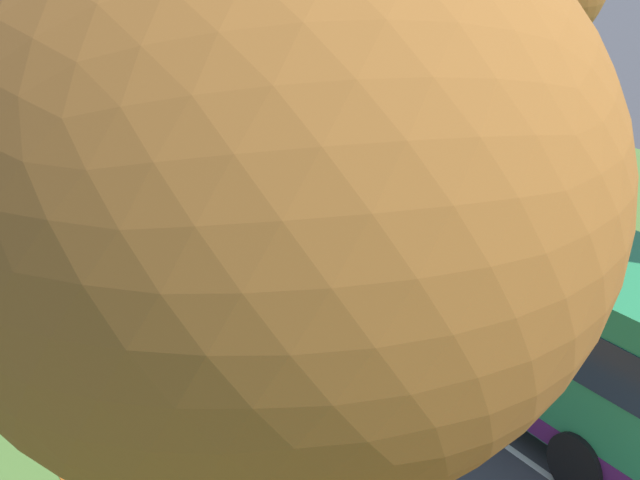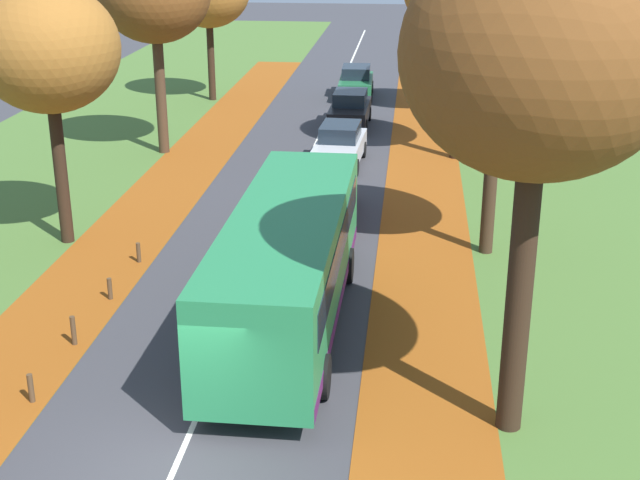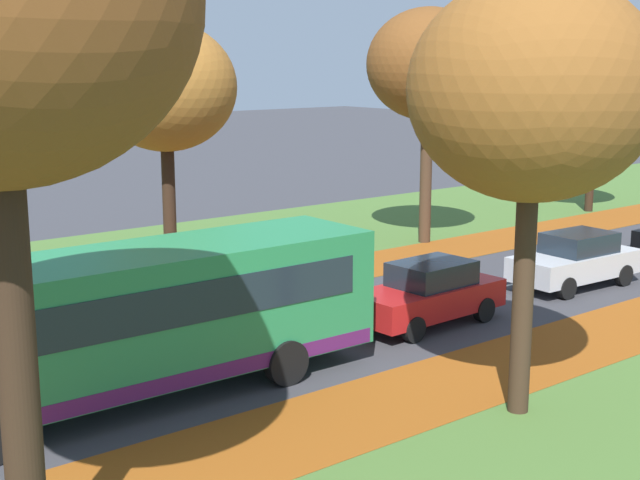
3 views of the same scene
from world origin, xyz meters
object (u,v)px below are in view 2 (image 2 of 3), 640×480
Objects in this scene: car_green_fourth_in_line at (356,82)px; bus at (288,262)px; tree_right_nearest at (540,57)px; car_silver_following at (340,145)px; tree_left_near at (48,49)px; bollard_fourth at (73,331)px; bollard_third at (31,388)px; bollard_sixth at (139,253)px; car_red_lead at (324,193)px; car_black_third_in_line at (350,109)px; bollard_fifth at (110,289)px; tree_right_far at (468,1)px; tree_right_near at (500,44)px.

bus is at bearing -89.55° from car_green_fourth_in_line.
tree_right_nearest reaches higher than car_silver_following.
tree_left_near is 8.94m from bollard_fourth.
bollard_third is 7.70m from bollard_sixth.
car_red_lead is 12.64m from car_black_third_in_line.
tree_right_far is at bearing 66.51° from bollard_fifth.
bollard_sixth is 24.32m from car_green_fourth_in_line.
tree_right_near reaches higher than tree_right_far.
tree_right_near is (0.19, 9.46, -1.17)m from tree_right_nearest.
bollard_sixth is 6.22m from bus.
bollard_fourth is at bearing -67.88° from tree_left_near.
tree_right_near is at bearing -90.27° from tree_right_far.
car_green_fourth_in_line is at bearing 99.30° from tree_right_nearest.
bollard_sixth is (-10.06, -20.58, -5.05)m from tree_right_far.
tree_left_near is at bearing 123.79° from bollard_fifth.
tree_right_near is at bearing -27.92° from car_red_lead.
bus is 8.26m from car_red_lead.
tree_left_near is at bearing -129.10° from car_silver_following.
bollard_third is 1.09× the size of bollard_fifth.
tree_right_far reaches higher than bollard_third.
bus is at bearing -90.17° from car_red_lead.
tree_left_near reaches higher than car_silver_following.
car_black_third_in_line is (-4.98, 24.80, -6.44)m from tree_right_nearest.
tree_right_far is (0.09, 18.69, -0.73)m from tree_right_near.
tree_left_near reaches higher than car_black_third_in_line.
tree_right_near is 17.03m from car_black_third_in_line.
tree_right_nearest reaches higher than car_black_third_in_line.
car_black_third_in_line is at bearing 90.14° from bus.
car_green_fourth_in_line is at bearing 79.01° from bollard_sixth.
car_silver_following is (-5.18, -9.85, -4.53)m from tree_right_far.
car_silver_following is (-4.90, 18.30, -6.44)m from tree_right_nearest.
tree_right_nearest is 2.23× the size of car_red_lead.
bollard_fourth is 5.13m from bollard_sixth.
car_black_third_in_line reaches higher than bollard_sixth.
bus is at bearing -12.41° from bollard_fifth.
bollard_fourth is 2.57m from bollard_fifth.
bollard_third is at bearing -109.50° from tree_right_far.
tree_left_near is at bearing -157.36° from car_red_lead.
tree_right_near is 11.68m from bollard_sixth.
tree_right_nearest reaches higher than tree_left_near.
car_red_lead is (7.55, 3.15, -5.00)m from tree_left_near.
bollard_fifth is 0.14× the size of car_black_third_in_line.
bus is at bearing -90.13° from car_silver_following.
bus is 14.39m from car_silver_following.
bollard_fourth is (2.67, -6.57, -5.44)m from tree_left_near.
car_black_third_in_line is 6.64m from car_green_fourth_in_line.
car_silver_following is (4.88, 15.86, 0.45)m from bollard_fourth.
bollard_fifth is at bearing 89.79° from bollard_fourth.
bollard_third is at bearing -139.74° from bus.
bollard_third is 13.20m from car_red_lead.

